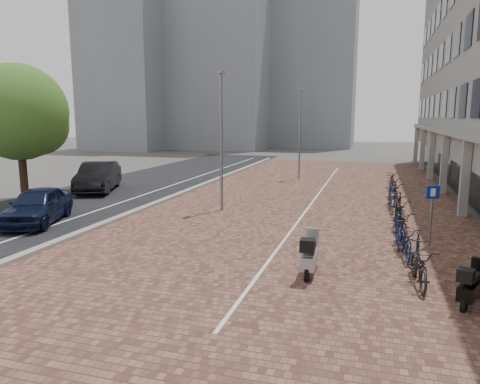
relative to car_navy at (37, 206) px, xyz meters
name	(u,v)px	position (x,y,z in m)	size (l,w,h in m)	color
ground	(177,273)	(7.85, -3.73, -0.73)	(140.00, 140.00, 0.00)	#474442
plaza_brick	(310,200)	(9.85, 8.27, -0.72)	(14.50, 42.00, 0.04)	brown
street_asphalt	(124,190)	(-1.15, 8.27, -0.72)	(8.00, 50.00, 0.03)	black
curb	(184,192)	(2.75, 8.27, -0.66)	(0.35, 42.00, 0.14)	gray
lane_line	(154,191)	(0.85, 8.27, -0.71)	(0.12, 44.00, 0.00)	white
parking_line	(314,200)	(10.05, 8.27, -0.69)	(0.10, 30.00, 0.00)	white
bg_towers	(231,45)	(-6.49, 45.21, 13.24)	(33.00, 23.00, 32.00)	gray
car_navy	(37,206)	(0.00, 0.00, 0.00)	(1.72, 4.28, 1.46)	black
car_dark	(98,177)	(-2.33, 7.54, 0.11)	(1.77, 5.09, 1.68)	black
scooter_front	(310,253)	(11.35, -2.72, -0.14)	(0.54, 1.71, 1.18)	#AEAFB4
scooter_mid	(472,284)	(15.16, -3.70, -0.22)	(0.47, 1.49, 1.03)	black
parking_sign	(432,207)	(14.79, 1.04, 0.61)	(0.42, 0.18, 2.05)	slate
lamp_near	(221,143)	(6.31, 4.48, 2.36)	(0.12, 0.12, 6.18)	slate
lamp_far	(300,135)	(7.99, 15.86, 2.31)	(0.12, 0.12, 6.08)	slate
street_tree	(22,115)	(-3.71, 3.60, 3.61)	(4.69, 4.69, 6.83)	#382619
bike_row	(398,205)	(13.97, 5.32, -0.21)	(1.11, 18.12, 1.05)	black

